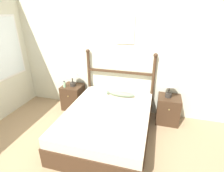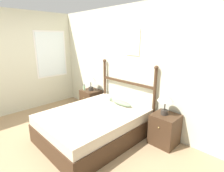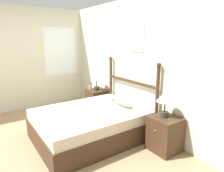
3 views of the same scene
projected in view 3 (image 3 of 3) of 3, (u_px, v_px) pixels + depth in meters
ground_plane at (50, 142)px, 3.51m from camera, size 16.00×16.00×0.00m
wall_back at (127, 63)px, 4.18m from camera, size 6.40×0.08×2.55m
wall_left at (19, 59)px, 4.93m from camera, size 0.08×6.40×2.55m
bed at (91, 124)px, 3.65m from camera, size 1.49×1.92×0.52m
headboard at (131, 89)px, 4.05m from camera, size 1.51×0.09×1.39m
nightstand_left at (97, 101)px, 4.92m from camera, size 0.45×0.45×0.57m
nightstand_right at (165, 134)px, 3.21m from camera, size 0.45×0.45×0.57m
table_lamp_left at (96, 78)px, 4.75m from camera, size 0.27×0.27×0.42m
table_lamp_right at (165, 99)px, 3.10m from camera, size 0.27×0.27×0.42m
bottle at (90, 87)px, 4.87m from camera, size 0.06×0.06×0.15m
fish_pillow at (122, 103)px, 3.84m from camera, size 0.57×0.14×0.10m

